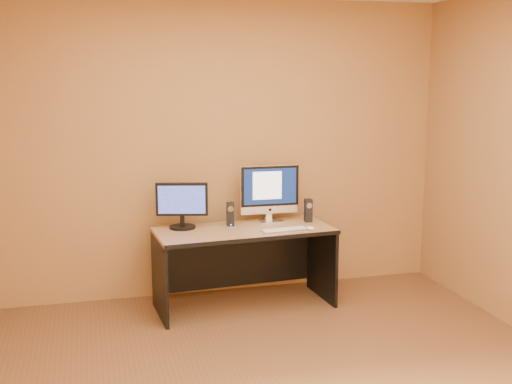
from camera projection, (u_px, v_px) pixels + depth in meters
walls at (294, 187)px, 3.77m from camera, size 4.00×4.00×2.60m
desk at (244, 268)px, 5.41m from camera, size 1.51×0.74×0.68m
imac at (270, 193)px, 5.57m from camera, size 0.53×0.20×0.51m
second_monitor at (182, 206)px, 5.34m from camera, size 0.48×0.32×0.39m
speaker_left at (230, 214)px, 5.45m from camera, size 0.07×0.07×0.20m
speaker_right at (308, 210)px, 5.59m from camera, size 0.07×0.07×0.20m
keyboard at (285, 230)px, 5.29m from camera, size 0.41×0.16×0.02m
mouse at (311, 228)px, 5.32m from camera, size 0.06×0.10×0.03m
cable_a at (276, 219)px, 5.71m from camera, size 0.09×0.19×0.01m
cable_b at (262, 220)px, 5.67m from camera, size 0.06×0.16×0.01m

